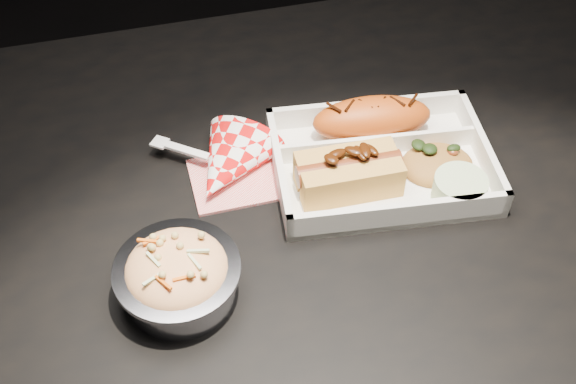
# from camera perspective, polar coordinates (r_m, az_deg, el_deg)

# --- Properties ---
(dining_table) EXTENTS (1.20, 0.80, 0.75)m
(dining_table) POSITION_cam_1_polar(r_m,az_deg,el_deg) (0.90, 3.43, -4.65)
(dining_table) COLOR black
(dining_table) RESTS_ON ground
(food_tray) EXTENTS (0.27, 0.21, 0.04)m
(food_tray) POSITION_cam_1_polar(r_m,az_deg,el_deg) (0.86, 7.32, 2.15)
(food_tray) COLOR silver
(food_tray) RESTS_ON dining_table
(fried_pastry) EXTENTS (0.15, 0.07, 0.05)m
(fried_pastry) POSITION_cam_1_polar(r_m,az_deg,el_deg) (0.88, 6.65, 5.78)
(fried_pastry) COLOR #BC4B12
(fried_pastry) RESTS_ON food_tray
(hotdog) EXTENTS (0.12, 0.06, 0.06)m
(hotdog) POSITION_cam_1_polar(r_m,az_deg,el_deg) (0.81, 4.83, 1.65)
(hotdog) COLOR gold
(hotdog) RESTS_ON food_tray
(fried_rice_mound) EXTENTS (0.09, 0.08, 0.03)m
(fried_rice_mound) POSITION_cam_1_polar(r_m,az_deg,el_deg) (0.86, 11.79, 2.63)
(fried_rice_mound) COLOR #AD7132
(fried_rice_mound) RESTS_ON food_tray
(cupcake_liner) EXTENTS (0.06, 0.06, 0.03)m
(cupcake_liner) POSITION_cam_1_polar(r_m,az_deg,el_deg) (0.83, 13.39, 0.23)
(cupcake_liner) COLOR #B9D19E
(cupcake_liner) RESTS_ON food_tray
(foil_coleslaw_cup) EXTENTS (0.13, 0.13, 0.07)m
(foil_coleslaw_cup) POSITION_cam_1_polar(r_m,az_deg,el_deg) (0.73, -8.70, -6.49)
(foil_coleslaw_cup) COLOR silver
(foil_coleslaw_cup) RESTS_ON dining_table
(napkin_fork) EXTENTS (0.16, 0.15, 0.10)m
(napkin_fork) POSITION_cam_1_polar(r_m,az_deg,el_deg) (0.84, -4.77, 2.10)
(napkin_fork) COLOR red
(napkin_fork) RESTS_ON dining_table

